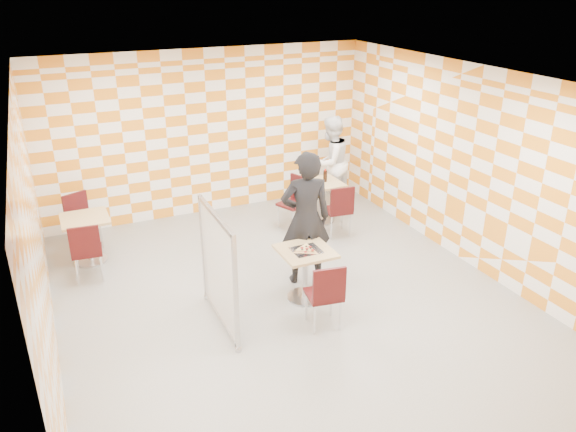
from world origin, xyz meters
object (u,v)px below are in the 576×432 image
Objects in this scene: chair_second_front at (340,207)px; man_white at (330,162)px; main_table at (305,266)px; chair_main_front at (326,292)px; soda_bottle at (325,176)px; man_dark at (306,219)px; empty_table at (87,232)px; partition at (218,269)px; chair_empty_near at (86,248)px; chair_second_side at (296,198)px; chair_empty_far at (81,217)px; second_table at (321,195)px; sport_bottle at (311,178)px.

man_white reaches higher than chair_second_front.
man_white is at bearing 56.21° from main_table.
chair_main_front is at bearing -96.72° from main_table.
chair_main_front is 4.02× the size of soda_bottle.
man_dark is at bearing 32.86° from man_white.
partition is (1.34, -2.48, 0.28)m from empty_table.
chair_empty_near reaches higher than main_table.
chair_empty_far is at bearing 169.11° from chair_second_side.
empty_table is at bearing -87.01° from chair_empty_far.
soda_bottle reaches higher than second_table.
soda_bottle is (1.28, 1.83, -0.13)m from man_dark.
partition reaches higher than chair_empty_far.
sport_bottle reaches higher than chair_empty_far.
man_white reaches higher than soda_bottle.
man_dark is at bearing 75.71° from chair_main_front.
sport_bottle is at bearing 165.80° from second_table.
main_table is 2.69m from second_table.
main_table is at bearing 77.33° from man_dark.
chair_empty_near is 3.96m from sport_bottle.
second_table is 4.13m from chair_empty_near.
chair_second_side is at bearing 47.47° from partition.
empty_table is 0.81× the size of chair_empty_near.
partition is (-1.16, 0.67, 0.25)m from chair_main_front.
chair_main_front is at bearing -117.49° from soda_bottle.
second_table is 2.24m from man_dark.
chair_empty_near and chair_empty_far have the same top height.
soda_bottle reaches higher than sport_bottle.
chair_second_front is 4.07m from chair_empty_near.
man_dark reaches higher than chair_second_front.
chair_empty_near reaches higher than second_table.
chair_main_front is 1.00× the size of chair_second_front.
second_table is 0.38× the size of man_dark.
sport_bottle is (1.33, 3.11, 0.29)m from chair_main_front.
main_table is 0.81× the size of chair_empty_near.
chair_second_front is 3.15m from partition.
chair_main_front is 1.36m from partition.
main_table is at bearing -117.88° from sport_bottle.
chair_main_front is 4.49m from chair_empty_far.
chair_second_front is at bearing -11.41° from empty_table.
sport_bottle is at bearing 15.78° from man_white.
chair_second_front reaches higher than empty_table.
soda_bottle is (0.59, 0.03, 0.31)m from chair_second_side.
empty_table is 3.75× the size of sport_bottle.
man_dark is at bearing 20.95° from partition.
main_table is 3.51m from empty_table.
empty_table is 3.51m from chair_second_side.
chair_empty_near is at bearing -96.23° from empty_table.
chair_main_front is 3.39m from sport_bottle.
chair_second_side is at bearing -176.83° from second_table.
chair_second_front is (4.00, -0.81, 0.04)m from empty_table.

